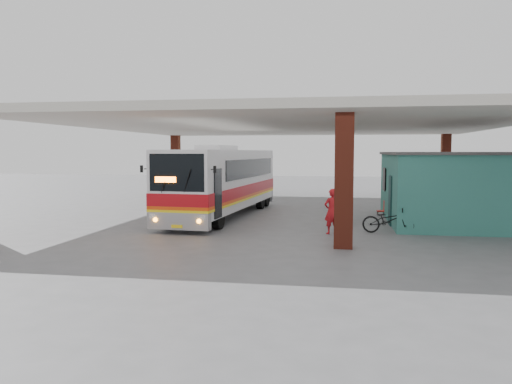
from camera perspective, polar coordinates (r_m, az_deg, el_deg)
The scene contains 8 objects.
ground at distance 19.73m, azimuth 1.12°, elevation -4.46°, with size 90.00×90.00×0.00m, color #515154.
brick_columns at distance 24.32m, azimuth 6.24°, elevation 2.38°, with size 20.10×21.60×4.35m.
canopy_roof at distance 25.91m, azimuth 4.42°, elevation 7.67°, with size 21.00×23.00×0.30m, color beige.
shop_building at distance 23.75m, azimuth 20.84°, elevation 0.57°, with size 5.20×8.20×3.11m.
coach_bus at distance 24.15m, azimuth -3.73°, elevation 1.24°, with size 3.26×11.85×3.41m.
motorcycle at distance 19.68m, azimuth 14.88°, elevation -3.14°, with size 0.68×1.94×1.02m, color black.
pedestrian at distance 19.11m, azimuth 8.65°, elevation -2.20°, with size 0.63×0.41×1.73m, color #B4161C.
red_chair at distance 25.26m, azimuth 14.28°, elevation -1.84°, with size 0.40×0.40×0.73m.
Camera 1 is at (2.93, -19.26, 3.11)m, focal length 35.00 mm.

